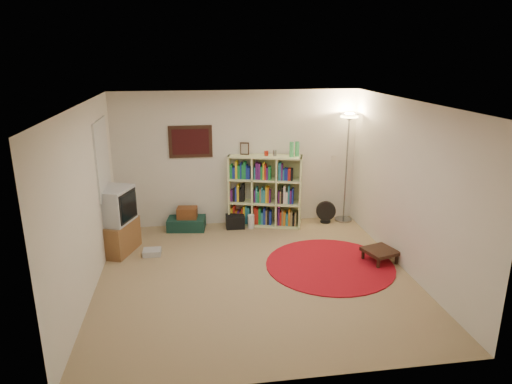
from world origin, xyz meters
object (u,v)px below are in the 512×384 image
floor_lamp (348,132)px  suitcase (187,223)px  bookshelf (264,192)px  tv_stand (115,222)px  floor_fan (326,212)px  side_table (380,252)px

floor_lamp → suitcase: 3.43m
bookshelf → tv_stand: bookshelf is taller
floor_lamp → floor_fan: bearing=-169.2°
floor_fan → bookshelf: bearing=-171.7°
side_table → tv_stand: bearing=166.2°
floor_lamp → suitcase: size_ratio=2.85×
bookshelf → floor_fan: bookshelf is taller
bookshelf → floor_lamp: (1.57, -0.02, 1.08)m
bookshelf → suitcase: (-1.46, -0.03, -0.54)m
floor_fan → suitcase: 2.64m
floor_lamp → floor_fan: size_ratio=4.89×
suitcase → side_table: size_ratio=1.30×
suitcase → side_table: suitcase is taller
floor_lamp → tv_stand: (-4.16, -0.86, -1.21)m
suitcase → side_table: (2.97, -1.85, 0.06)m
side_table → bookshelf: bearing=129.0°
tv_stand → suitcase: tv_stand is taller
floor_fan → suitcase: bearing=-168.7°
floor_fan → side_table: floor_fan is taller
floor_fan → suitcase: floor_fan is taller
bookshelf → suitcase: bookshelf is taller
bookshelf → tv_stand: 2.73m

